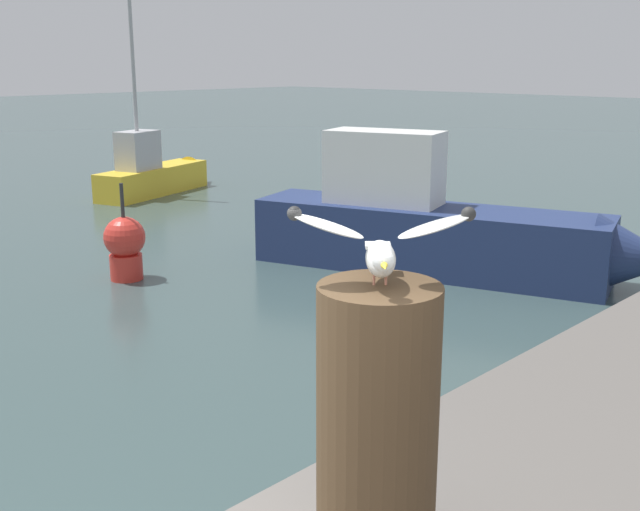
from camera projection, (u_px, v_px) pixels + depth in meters
name	position (u px, v px, depth m)	size (l,w,h in m)	color
mooring_post	(377.00, 429.00, 2.43)	(0.39, 0.39, 0.95)	#4C3823
seagull	(381.00, 247.00, 2.28)	(0.45, 0.47, 0.24)	tan
boat_navy	(448.00, 230.00, 10.69)	(2.79, 5.82, 1.96)	navy
boat_yellow	(158.00, 172.00, 17.22)	(3.66, 1.80, 4.49)	yellow
channel_buoy	(125.00, 245.00, 10.43)	(0.56, 0.56, 1.33)	red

